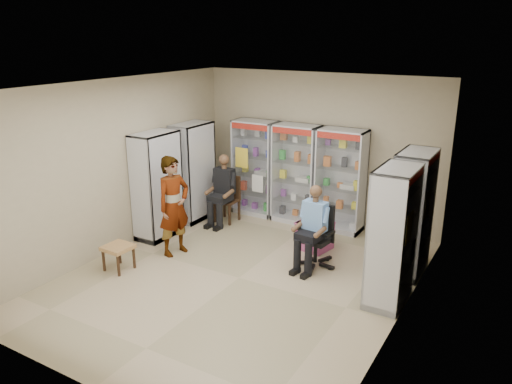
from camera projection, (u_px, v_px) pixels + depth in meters
The scene contains 18 objects.
floor at pixel (239, 278), 7.92m from camera, with size 6.00×6.00×0.00m, color tan.
room_shell at pixel (238, 157), 7.32m from camera, with size 5.02×6.02×3.01m.
cabinet_back_left at pixel (255, 168), 10.48m from camera, with size 0.90×0.50×2.00m, color #A4A7AB.
cabinet_back_mid at pixel (296, 174), 10.03m from camera, with size 0.90×0.50×2.00m, color #ACAEB3.
cabinet_back_right at pixel (341, 181), 9.57m from camera, with size 0.90×0.50×2.00m, color silver.
cabinet_right_far at pixel (412, 213), 7.86m from camera, with size 0.50×0.90×2.00m, color silver.
cabinet_right_near at pixel (392, 237), 6.95m from camera, with size 0.50×0.90×2.00m, color silver.
cabinet_left_far at pixel (193, 172), 10.17m from camera, with size 0.50×0.90×2.00m, color #B1B4B9.
cabinet_left_near at pixel (157, 186), 9.26m from camera, with size 0.50×0.90×2.00m, color #ADB0B5.
wooden_chair at pixel (227, 199), 10.17m from camera, with size 0.42×0.42×0.94m, color black.
seated_customer at pixel (225, 191), 10.06m from camera, with size 0.44×0.60×1.34m, color black, non-canonical shape.
office_chair at pixel (316, 236), 8.21m from camera, with size 0.57×0.57×1.04m, color black.
seated_shopkeeper at pixel (315, 229), 8.12m from camera, with size 0.44×0.61×1.33m, color #6B9ED4, non-canonical shape.
pink_trunk at pixel (315, 235), 8.93m from camera, with size 0.52×0.50×0.50m, color #A34188.
tea_glass at pixel (315, 220), 8.81m from camera, with size 0.07×0.07×0.10m, color #5D2508.
woven_stool_a at pixel (382, 253), 8.34m from camera, with size 0.41×0.41×0.41m, color olive.
woven_stool_b at pixel (119, 258), 8.14m from camera, with size 0.42×0.42×0.42m, color #9F7E43.
standing_man at pixel (174, 206), 8.56m from camera, with size 0.64×0.42×1.75m, color gray.
Camera 1 is at (3.83, -6.01, 3.73)m, focal length 35.00 mm.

